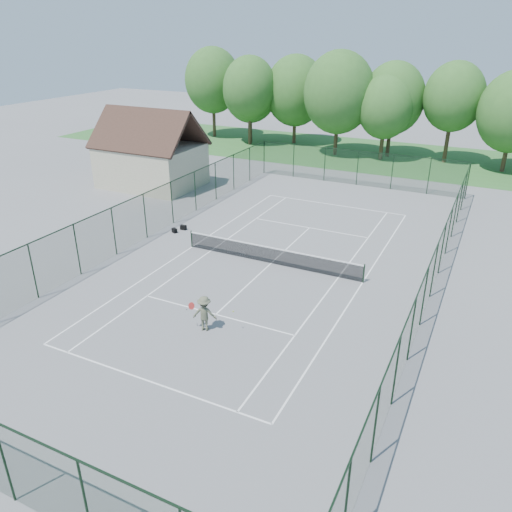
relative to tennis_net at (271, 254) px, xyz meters
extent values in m
plane|color=slate|center=(0.00, 0.00, -0.58)|extent=(140.00, 140.00, 0.00)
cube|color=#346D2F|center=(0.00, 30.00, -0.57)|extent=(80.00, 16.00, 0.01)
cube|color=white|center=(0.00, 11.88, -0.57)|extent=(10.97, 0.08, 0.01)
cube|color=white|center=(0.00, -11.88, -0.57)|extent=(10.97, 0.08, 0.01)
cube|color=white|center=(0.00, 6.40, -0.57)|extent=(8.23, 0.08, 0.01)
cube|color=white|center=(0.00, -6.40, -0.57)|extent=(8.23, 0.08, 0.01)
cube|color=white|center=(5.49, 0.00, -0.57)|extent=(0.08, 23.77, 0.01)
cube|color=white|center=(-5.49, 0.00, -0.57)|extent=(0.08, 23.77, 0.01)
cube|color=white|center=(4.12, 0.00, -0.57)|extent=(0.08, 23.77, 0.01)
cube|color=white|center=(-4.12, 0.00, -0.57)|extent=(0.08, 23.77, 0.01)
cube|color=white|center=(0.00, 0.00, -0.57)|extent=(0.08, 12.80, 0.01)
cylinder|color=black|center=(-5.50, 0.00, -0.03)|extent=(0.08, 0.08, 1.10)
cylinder|color=black|center=(5.50, 0.00, -0.03)|extent=(0.08, 0.08, 1.10)
cube|color=black|center=(0.00, 0.00, -0.08)|extent=(11.00, 0.02, 0.96)
cube|color=white|center=(0.00, 0.00, 0.42)|extent=(11.00, 0.05, 0.07)
cube|color=#18341E|center=(0.00, 18.00, 0.92)|extent=(18.00, 0.02, 3.00)
cube|color=#18341E|center=(0.00, -18.00, 0.92)|extent=(18.00, 0.02, 3.00)
cube|color=#18341E|center=(9.00, 0.00, 0.92)|extent=(0.02, 36.00, 3.00)
cube|color=#18341E|center=(-9.00, 0.00, 0.92)|extent=(0.02, 36.00, 3.00)
cube|color=black|center=(0.00, 18.00, 2.42)|extent=(18.00, 0.05, 0.05)
cube|color=black|center=(9.00, 0.00, 2.42)|extent=(0.05, 36.00, 0.05)
cube|color=black|center=(-9.00, 0.00, 2.42)|extent=(0.05, 36.00, 0.05)
cube|color=beige|center=(-16.00, 10.00, 1.17)|extent=(8.00, 6.00, 3.50)
cube|color=#412A20|center=(-16.00, 11.50, 4.42)|extent=(8.60, 3.27, 3.27)
cube|color=#412A20|center=(-16.00, 8.50, 4.42)|extent=(8.60, 3.27, 3.27)
cylinder|color=#483422|center=(-16.50, 30.00, 1.52)|extent=(0.40, 0.40, 4.20)
ellipsoid|color=#3B712C|center=(-16.50, 30.00, 5.42)|extent=(6.40, 6.40, 7.40)
cylinder|color=#483422|center=(0.00, 30.00, 1.52)|extent=(0.40, 0.40, 4.20)
ellipsoid|color=#3B712C|center=(0.00, 30.00, 5.42)|extent=(6.40, 6.40, 7.40)
cube|color=black|center=(-7.88, 1.52, -0.42)|extent=(0.44, 0.37, 0.31)
cube|color=black|center=(-7.65, 2.25, -0.42)|extent=(0.41, 0.26, 0.32)
imported|color=#565A42|center=(0.23, -7.74, 0.27)|extent=(1.23, 0.93, 1.70)
sphere|color=#A8C932|center=(1.50, -7.34, 0.50)|extent=(0.07, 0.07, 0.07)
camera|label=1|loc=(10.90, -24.12, 12.03)|focal=35.00mm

